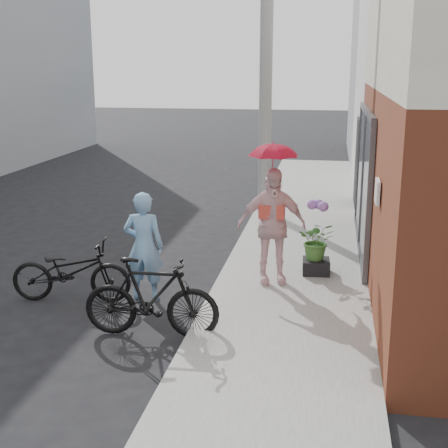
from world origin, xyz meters
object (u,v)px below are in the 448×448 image
(bike_left, at_px, (71,271))
(kimono_woman, at_px, (272,226))
(bike_right, at_px, (151,298))
(planter, at_px, (316,266))
(officer, at_px, (144,246))
(utility_pole, at_px, (266,58))

(bike_left, bearing_deg, kimono_woman, -77.07)
(bike_left, xyz_separation_m, kimono_woman, (2.82, 1.00, 0.55))
(bike_right, relative_size, kimono_woman, 0.98)
(kimono_woman, height_order, planter, kimono_woman)
(bike_left, relative_size, kimono_woman, 0.98)
(officer, relative_size, planter, 3.80)
(bike_left, bearing_deg, officer, -82.00)
(kimono_woman, bearing_deg, utility_pole, 82.86)
(officer, bearing_deg, bike_right, 107.61)
(officer, bearing_deg, utility_pole, -105.16)
(bike_right, bearing_deg, planter, -41.16)
(utility_pole, distance_m, officer, 6.13)
(kimono_woman, distance_m, planter, 1.16)
(utility_pole, distance_m, bike_left, 6.79)
(utility_pole, xyz_separation_m, officer, (-1.17, -5.38, -2.69))
(utility_pole, height_order, bike_right, utility_pole)
(kimono_woman, relative_size, planter, 4.17)
(utility_pole, distance_m, kimono_woman, 5.31)
(bike_left, distance_m, planter, 3.83)
(kimono_woman, bearing_deg, planter, 23.02)
(utility_pole, relative_size, planter, 16.43)
(utility_pole, height_order, planter, utility_pole)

